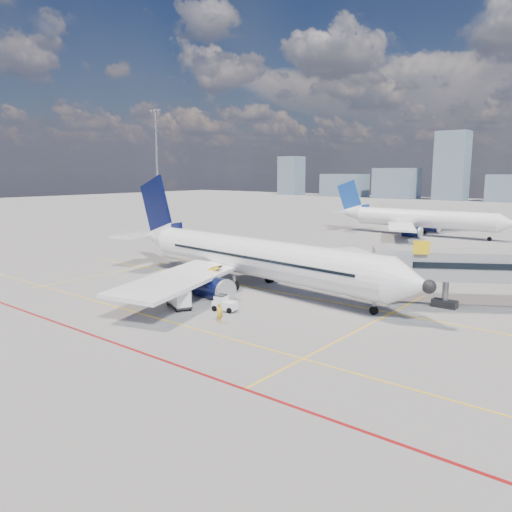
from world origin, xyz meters
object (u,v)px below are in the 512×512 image
at_px(second_aircraft, 416,219).
at_px(ramp_worker, 220,313).
at_px(main_aircraft, 247,256).
at_px(baggage_tug, 224,303).
at_px(cargo_dolly, 179,297).
at_px(belt_loader, 184,283).

distance_m(second_aircraft, ramp_worker, 66.74).
bearing_deg(main_aircraft, baggage_tug, -55.86).
bearing_deg(cargo_dolly, belt_loader, 156.90).
distance_m(second_aircraft, baggage_tug, 63.67).
bearing_deg(second_aircraft, baggage_tug, -84.22).
distance_m(second_aircraft, belt_loader, 59.89).
relative_size(cargo_dolly, belt_loader, 0.54).
xyz_separation_m(main_aircraft, cargo_dolly, (0.91, -10.86, -2.24)).
bearing_deg(baggage_tug, main_aircraft, 105.64).
bearing_deg(ramp_worker, belt_loader, 67.39).
xyz_separation_m(second_aircraft, ramp_worker, (9.37, -66.04, -2.38)).
xyz_separation_m(second_aircraft, baggage_tug, (7.21, -63.21, -2.54)).
distance_m(second_aircraft, cargo_dolly, 65.20).
relative_size(main_aircraft, belt_loader, 6.29).
bearing_deg(second_aircraft, belt_loader, -92.23).
bearing_deg(main_aircraft, ramp_worker, -53.45).
height_order(baggage_tug, cargo_dolly, cargo_dolly).
distance_m(baggage_tug, ramp_worker, 3.56).
bearing_deg(second_aircraft, cargo_dolly, -87.77).
distance_m(main_aircraft, belt_loader, 7.33).
relative_size(main_aircraft, second_aircraft, 1.17).
bearing_deg(cargo_dolly, second_aircraft, 116.71).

